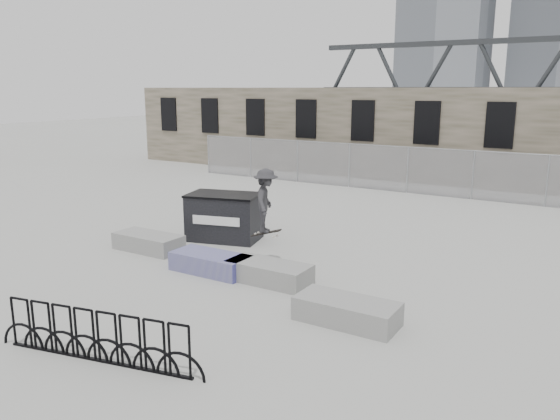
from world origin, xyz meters
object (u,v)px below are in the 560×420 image
(skateboarder, at_px, (266,201))
(dumpster, at_px, (224,217))
(planter_center_left, at_px, (211,262))
(planter_center_right, at_px, (269,272))
(planter_far_left, at_px, (149,241))
(planter_offset, at_px, (347,310))
(bike_rack, at_px, (96,337))

(skateboarder, bearing_deg, dumpster, 31.68)
(planter_center_left, distance_m, skateboarder, 2.05)
(dumpster, bearing_deg, planter_center_left, -74.62)
(planter_center_right, xyz_separation_m, dumpster, (-3.14, 2.43, 0.45))
(planter_far_left, xyz_separation_m, planter_offset, (6.82, -1.54, 0.00))
(planter_center_left, relative_size, planter_center_right, 1.00)
(dumpster, distance_m, skateboarder, 3.18)
(planter_far_left, height_order, skateboarder, skateboarder)
(planter_center_left, xyz_separation_m, skateboarder, (1.01, 0.97, 1.49))
(planter_offset, height_order, skateboarder, skateboarder)
(dumpster, relative_size, skateboarder, 1.37)
(planter_offset, relative_size, dumpster, 0.84)
(planter_offset, bearing_deg, planter_center_left, 166.56)
(planter_offset, bearing_deg, dumpster, 147.82)
(planter_center_right, height_order, bike_rack, bike_rack)
(planter_center_right, bearing_deg, planter_offset, -24.23)
(bike_rack, bearing_deg, planter_center_right, 85.39)
(dumpster, bearing_deg, skateboarder, -47.63)
(planter_center_left, height_order, planter_offset, same)
(planter_far_left, relative_size, planter_center_right, 1.00)
(bike_rack, bearing_deg, planter_offset, 51.00)
(planter_center_left, bearing_deg, dumpster, 120.59)
(planter_far_left, bearing_deg, planter_center_right, -5.40)
(planter_center_left, relative_size, planter_offset, 1.00)
(planter_offset, distance_m, skateboarder, 3.98)
(planter_far_left, xyz_separation_m, skateboarder, (3.68, 0.41, 1.49))
(planter_center_left, relative_size, dumpster, 0.84)
(planter_center_right, height_order, planter_offset, same)
(planter_center_right, relative_size, dumpster, 0.84)
(skateboarder, bearing_deg, planter_far_left, 70.51)
(planter_far_left, bearing_deg, bike_rack, -52.74)
(planter_offset, height_order, dumpster, dumpster)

